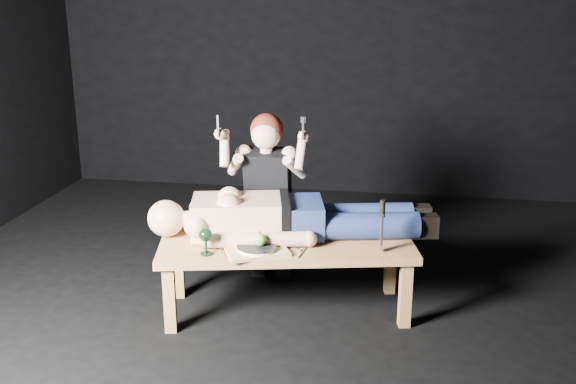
% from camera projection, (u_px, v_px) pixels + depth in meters
% --- Properties ---
extents(ground, '(5.00, 5.00, 0.00)m').
position_uv_depth(ground, '(274.00, 304.00, 4.24)').
color(ground, black).
rests_on(ground, ground).
extents(back_wall, '(5.00, 0.00, 5.00)m').
position_uv_depth(back_wall, '(323.00, 33.00, 6.15)').
color(back_wall, black).
rests_on(back_wall, ground).
extents(table, '(1.60, 0.87, 0.45)m').
position_uv_depth(table, '(287.00, 277.00, 4.09)').
color(table, '#A9844E').
rests_on(table, ground).
extents(lying_man, '(1.72, 0.84, 0.29)m').
position_uv_depth(lying_man, '(294.00, 212.00, 4.11)').
color(lying_man, '#E1AE8D').
rests_on(lying_man, table).
extents(kneeling_woman, '(0.64, 0.72, 1.19)m').
position_uv_depth(kneeling_woman, '(270.00, 195.00, 4.46)').
color(kneeling_woman, black).
rests_on(kneeling_woman, ground).
extents(serving_tray, '(0.42, 0.37, 0.02)m').
position_uv_depth(serving_tray, '(257.00, 251.00, 3.87)').
color(serving_tray, tan).
rests_on(serving_tray, table).
extents(plate, '(0.31, 0.31, 0.02)m').
position_uv_depth(plate, '(257.00, 248.00, 3.87)').
color(plate, white).
rests_on(plate, serving_tray).
extents(apple, '(0.07, 0.07, 0.07)m').
position_uv_depth(apple, '(260.00, 240.00, 3.86)').
color(apple, '#5AA523').
rests_on(apple, plate).
extents(goblet, '(0.09, 0.09, 0.16)m').
position_uv_depth(goblet, '(206.00, 242.00, 3.82)').
color(goblet, black).
rests_on(goblet, table).
extents(fork_flat, '(0.08, 0.15, 0.01)m').
position_uv_depth(fork_flat, '(222.00, 253.00, 3.86)').
color(fork_flat, '#B2B2B7').
rests_on(fork_flat, table).
extents(knife_flat, '(0.04, 0.16, 0.01)m').
position_uv_depth(knife_flat, '(301.00, 253.00, 3.86)').
color(knife_flat, '#B2B2B7').
rests_on(knife_flat, table).
extents(spoon_flat, '(0.13, 0.12, 0.01)m').
position_uv_depth(spoon_flat, '(294.00, 248.00, 3.94)').
color(spoon_flat, '#B2B2B7').
rests_on(spoon_flat, table).
extents(carving_knife, '(0.05, 0.05, 0.31)m').
position_uv_depth(carving_knife, '(382.00, 226.00, 3.84)').
color(carving_knife, '#B2B2B7').
rests_on(carving_knife, table).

